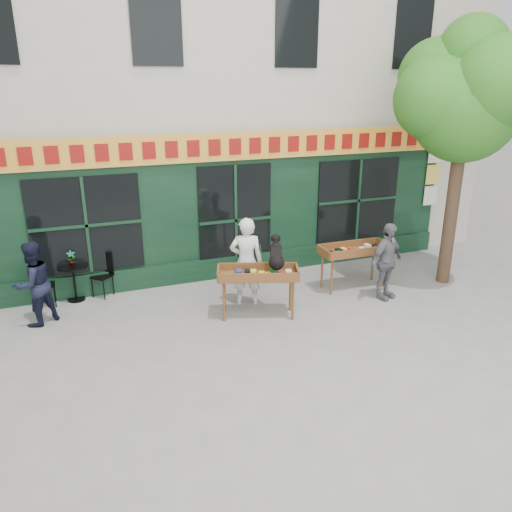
% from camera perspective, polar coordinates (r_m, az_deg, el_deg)
% --- Properties ---
extents(ground, '(80.00, 80.00, 0.00)m').
position_cam_1_polar(ground, '(9.77, 2.15, -6.89)').
color(ground, slate).
rests_on(ground, ground).
extents(building, '(14.00, 7.26, 10.00)m').
position_cam_1_polar(building, '(14.47, -7.61, 21.74)').
color(building, beige).
rests_on(building, ground).
extents(street_tree, '(3.05, 2.90, 5.60)m').
position_cam_1_polar(street_tree, '(11.49, 22.94, 16.84)').
color(street_tree, '#382619').
rests_on(street_tree, ground).
extents(book_cart_center, '(1.62, 1.07, 0.99)m').
position_cam_1_polar(book_cart_center, '(9.47, 0.22, -2.32)').
color(book_cart_center, brown).
rests_on(book_cart_center, ground).
extents(dog, '(0.51, 0.68, 0.60)m').
position_cam_1_polar(dog, '(9.39, 2.33, 0.52)').
color(dog, black).
rests_on(dog, book_cart_center).
extents(woman, '(0.76, 0.62, 1.81)m').
position_cam_1_polar(woman, '(10.01, -1.12, -0.61)').
color(woman, silver).
rests_on(woman, ground).
extents(book_cart_right, '(1.51, 0.64, 0.99)m').
position_cam_1_polar(book_cart_right, '(11.03, 11.17, 0.46)').
color(book_cart_right, brown).
rests_on(book_cart_right, ground).
extents(man_right, '(1.03, 0.69, 1.63)m').
position_cam_1_polar(man_right, '(10.61, 14.66, -0.62)').
color(man_right, '#5D5D62').
rests_on(man_right, ground).
extents(bistro_table, '(0.60, 0.60, 0.76)m').
position_cam_1_polar(bistro_table, '(10.92, -20.12, -2.12)').
color(bistro_table, black).
rests_on(bistro_table, ground).
extents(bistro_chair_left, '(0.37, 0.36, 0.95)m').
position_cam_1_polar(bistro_chair_left, '(10.86, -23.47, -2.60)').
color(bistro_chair_left, black).
rests_on(bistro_chair_left, ground).
extents(bistro_chair_right, '(0.51, 0.51, 0.95)m').
position_cam_1_polar(bistro_chair_right, '(10.99, -16.97, -1.56)').
color(bistro_chair_right, black).
rests_on(bistro_chair_right, ground).
extents(potted_plant, '(0.19, 0.16, 0.32)m').
position_cam_1_polar(potted_plant, '(10.80, -20.35, -0.24)').
color(potted_plant, gray).
rests_on(potted_plant, bistro_table).
extents(man_left, '(0.99, 0.95, 1.61)m').
position_cam_1_polar(man_left, '(10.03, -24.10, -2.94)').
color(man_left, black).
rests_on(man_left, ground).
extents(chalkboard, '(0.58, 0.27, 0.79)m').
position_cam_1_polar(chalkboard, '(11.61, -0.50, -0.40)').
color(chalkboard, black).
rests_on(chalkboard, ground).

